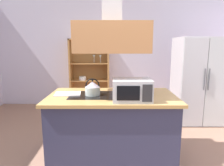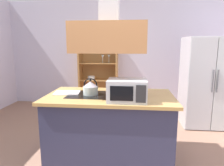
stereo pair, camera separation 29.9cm
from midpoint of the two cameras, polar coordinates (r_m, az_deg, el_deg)
The scene contains 9 objects.
wall_back at distance 5.27m, azimuth -1.59°, elevation 8.39°, with size 6.00×0.12×2.70m, color silver.
kitchen_island at distance 2.81m, azimuth -3.12°, elevation -12.39°, with size 1.69×0.94×0.90m.
range_hood at distance 2.60m, azimuth -3.41°, elevation 15.11°, with size 0.90×0.70×1.24m.
refrigerator at distance 4.35m, azimuth 21.51°, elevation 0.68°, with size 0.90×0.77×1.71m.
dish_cabinet at distance 5.16m, azimuth -7.93°, elevation 1.66°, with size 0.98×0.40×1.72m.
kettle at distance 2.67m, azimuth -8.68°, elevation -1.52°, with size 0.20×0.20×0.22m.
cutting_board at distance 2.79m, azimuth -15.44°, elevation -3.07°, with size 0.34×0.24×0.02m, color white.
microwave at distance 2.38m, azimuth 2.23°, elevation -2.02°, with size 0.46×0.35×0.26m.
fruit_bowl at distance 2.93m, azimuth 4.60°, elevation -1.24°, with size 0.22×0.22×0.14m.
Camera 1 is at (-0.00, -2.28, 1.55)m, focal length 32.03 mm.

